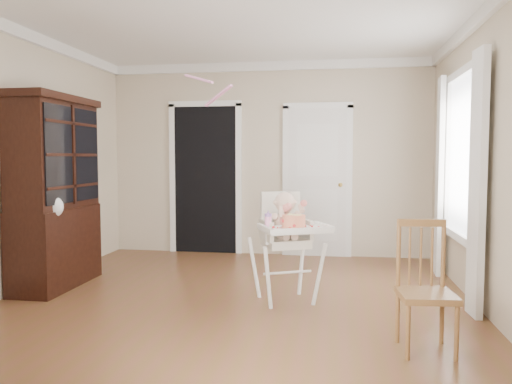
% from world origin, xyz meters
% --- Properties ---
extents(floor, '(5.00, 5.00, 0.00)m').
position_xyz_m(floor, '(0.00, 0.00, 0.00)').
color(floor, brown).
rests_on(floor, ground).
extents(ceiling, '(5.00, 5.00, 0.00)m').
position_xyz_m(ceiling, '(0.00, 0.00, 2.70)').
color(ceiling, white).
rests_on(ceiling, wall_back).
extents(wall_back, '(4.50, 0.00, 4.50)m').
position_xyz_m(wall_back, '(0.00, 2.50, 1.35)').
color(wall_back, beige).
rests_on(wall_back, floor).
extents(wall_left, '(0.00, 5.00, 5.00)m').
position_xyz_m(wall_left, '(-2.25, 0.00, 1.35)').
color(wall_left, beige).
rests_on(wall_left, floor).
extents(wall_right, '(0.00, 5.00, 5.00)m').
position_xyz_m(wall_right, '(2.25, 0.00, 1.35)').
color(wall_right, beige).
rests_on(wall_right, floor).
extents(crown_molding, '(4.50, 5.00, 0.12)m').
position_xyz_m(crown_molding, '(0.00, 0.00, 2.64)').
color(crown_molding, white).
rests_on(crown_molding, ceiling).
extents(doorway, '(1.06, 0.05, 2.22)m').
position_xyz_m(doorway, '(-0.90, 2.48, 1.11)').
color(doorway, black).
rests_on(doorway, wall_back).
extents(closet_door, '(0.96, 0.09, 2.13)m').
position_xyz_m(closet_door, '(0.70, 2.48, 1.02)').
color(closet_door, white).
rests_on(closet_door, wall_back).
extents(window_right, '(0.13, 1.84, 2.30)m').
position_xyz_m(window_right, '(2.18, 0.80, 1.29)').
color(window_right, white).
rests_on(window_right, wall_right).
extents(high_chair, '(0.86, 0.93, 1.07)m').
position_xyz_m(high_chair, '(0.49, 0.20, 0.66)').
color(high_chair, white).
rests_on(high_chair, floor).
extents(baby, '(0.35, 0.26, 0.47)m').
position_xyz_m(baby, '(0.48, 0.22, 0.81)').
color(baby, beige).
rests_on(baby, high_chair).
extents(cake, '(0.27, 0.27, 0.13)m').
position_xyz_m(cake, '(0.58, -0.07, 0.80)').
color(cake, silver).
rests_on(cake, high_chair).
extents(sippy_cup, '(0.07, 0.07, 0.16)m').
position_xyz_m(sippy_cup, '(0.34, -0.01, 0.81)').
color(sippy_cup, '#FD9BCB').
rests_on(sippy_cup, high_chair).
extents(china_cabinet, '(0.53, 1.20, 2.02)m').
position_xyz_m(china_cabinet, '(-1.99, 0.37, 1.01)').
color(china_cabinet, black).
rests_on(china_cabinet, floor).
extents(dining_chair, '(0.41, 0.41, 0.93)m').
position_xyz_m(dining_chair, '(1.59, -0.85, 0.43)').
color(dining_chair, brown).
rests_on(dining_chair, floor).
extents(streamer, '(0.39, 0.35, 0.15)m').
position_xyz_m(streamer, '(-0.43, 0.45, 2.17)').
color(streamer, pink).
rests_on(streamer, ceiling).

